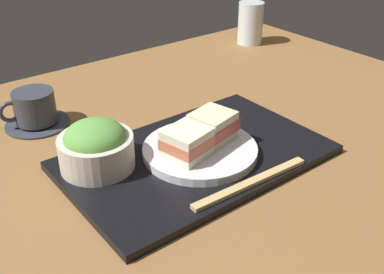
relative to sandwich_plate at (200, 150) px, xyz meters
The scene contains 9 objects.
ground_plane 5.84cm from the sandwich_plate, 116.58° to the left, with size 140.00×100.00×3.00cm, color brown.
serving_tray 1.57cm from the sandwich_plate, 129.50° to the left, with size 43.77×27.34×1.41cm, color black.
sandwich_plate is the anchor object (origin of this frame).
sandwich_near 4.62cm from the sandwich_plate, 166.27° to the right, with size 8.04×7.74×4.70cm.
sandwich_far 4.68cm from the sandwich_plate, 13.73° to the left, with size 8.42×8.03×4.87cm.
salad_bowl 17.18cm from the sandwich_plate, 154.87° to the left, with size 11.97×11.97×8.03cm.
chopsticks_pair 11.70cm from the sandwich_plate, 87.03° to the right, with size 21.81×2.29×0.70cm.
coffee_cup 34.12cm from the sandwich_plate, 119.53° to the left, with size 12.80×12.31×7.00cm.
drinking_glass 65.11cm from the sandwich_plate, 38.61° to the left, with size 7.07×7.07×11.55cm, color silver.
Camera 1 is at (-39.83, -55.75, 42.64)cm, focal length 43.39 mm.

